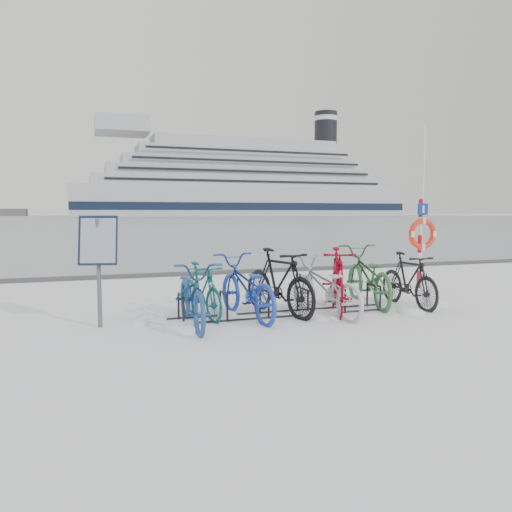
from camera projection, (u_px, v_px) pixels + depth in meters
name	position (u px, v px, depth m)	size (l,w,h in m)	color
ground	(284.00, 315.00, 8.69)	(900.00, 900.00, 0.00)	white
ice_sheet	(96.00, 218.00, 154.72)	(400.00, 298.00, 0.02)	#96A1A9
quay_edge	(206.00, 273.00, 14.24)	(400.00, 0.25, 0.10)	#3F3F42
bike_rack	(284.00, 304.00, 8.67)	(4.00, 0.48, 0.46)	black
info_board	(98.00, 247.00, 7.61)	(0.61, 0.35, 1.73)	#595B5E
lifebuoy_station	(422.00, 234.00, 11.58)	(0.73, 0.22, 3.79)	#AB0D18
cruise_ferry	(242.00, 186.00, 231.83)	(153.60, 28.94, 50.47)	silver
bike_0	(192.00, 292.00, 7.82)	(0.71, 2.05, 1.08)	navy
bike_1	(202.00, 289.00, 8.46)	(0.46, 1.61, 0.97)	#105652
bike_2	(246.00, 285.00, 8.42)	(0.73, 2.10, 1.10)	#1B3DB0
bike_3	(279.00, 280.00, 8.73)	(0.56, 1.97, 1.19)	black
bike_4	(325.00, 285.00, 8.63)	(0.70, 2.01, 1.05)	#BBBCC3
bike_5	(338.00, 278.00, 8.99)	(0.55, 1.96, 1.18)	maroon
bike_6	(367.00, 274.00, 9.64)	(0.78, 2.23, 1.17)	#2E6638
bike_7	(409.00, 278.00, 9.45)	(0.50, 1.76, 1.06)	black
snow_drifts	(303.00, 316.00, 8.56)	(5.97, 1.87, 0.24)	white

